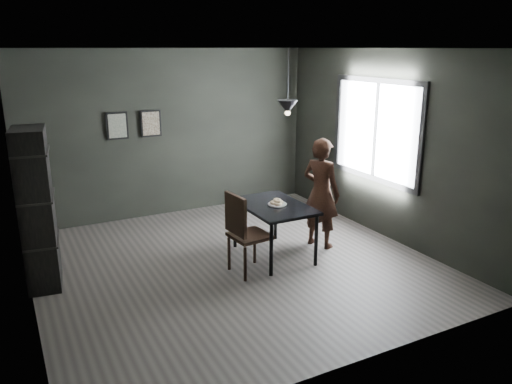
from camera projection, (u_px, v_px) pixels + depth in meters
name	position (u px, v px, depth m)	size (l,w,h in m)	color
ground	(235.00, 264.00, 6.73)	(5.00, 5.00, 0.00)	#3B3632
back_wall	(171.00, 134.00, 8.47)	(5.00, 0.10, 2.80)	black
ceiling	(232.00, 48.00, 5.95)	(5.00, 5.00, 0.02)	silver
window_assembly	(375.00, 130.00, 7.55)	(0.04, 1.96, 1.56)	white
cafe_table	(274.00, 210.00, 6.81)	(0.80, 1.20, 0.75)	black
white_plate	(277.00, 205.00, 6.76)	(0.23, 0.23, 0.01)	silver
donut_pile	(277.00, 202.00, 6.75)	(0.19, 0.19, 0.09)	beige
woman	(321.00, 193.00, 7.14)	(0.59, 0.38, 1.60)	black
wood_chair	(244.00, 229.00, 6.28)	(0.51, 0.51, 1.07)	black
shelf_unit	(37.00, 210.00, 5.88)	(0.37, 0.65, 1.94)	black
pendant_lamp	(288.00, 107.00, 6.62)	(0.28, 0.28, 0.86)	black
framed_print_left	(117.00, 126.00, 7.99)	(0.34, 0.04, 0.44)	black
framed_print_right	(151.00, 123.00, 8.23)	(0.34, 0.04, 0.44)	black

